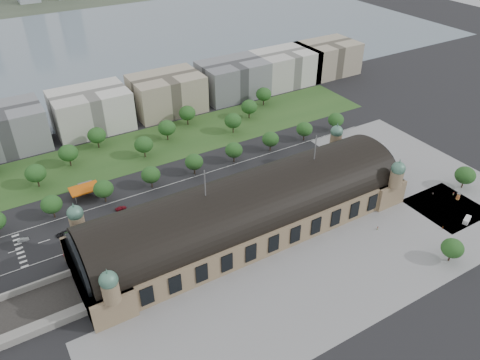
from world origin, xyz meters
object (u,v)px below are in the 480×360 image
advertising_column (458,196)px  pedestrian_0 (378,228)px  traffic_car_1 (23,240)px  parked_car_0 (80,254)px  van_south (467,221)px  bus_west (201,195)px  parked_car_3 (147,227)px  bus_mid (262,181)px  pedestrian_5 (454,194)px  traffic_car_4 (221,182)px  bus_east (281,170)px  petrol_station (86,188)px  pedestrian_1 (443,227)px  parked_car_6 (191,215)px  parked_car_4 (137,228)px  parked_car_5 (191,215)px  traffic_car_2 (62,234)px  parked_car_1 (69,252)px  traffic_car_3 (121,208)px  traffic_car_6 (355,151)px  parked_car_2 (119,235)px  pedestrian_4 (446,247)px  pedestrian_2 (433,193)px

advertising_column → pedestrian_0: 50.33m
traffic_car_1 → parked_car_0: (18.81, -21.70, 0.03)m
traffic_car_1 → van_south: (175.35, -90.19, 0.37)m
bus_west → parked_car_3: bearing=99.6°
pedestrian_0 → bus_mid: bearing=120.4°
pedestrian_5 → traffic_car_4: bearing=-149.5°
traffic_car_4 → bus_east: bearing=77.8°
traffic_car_1 → pedestrian_0: 155.31m
petrol_station → pedestrian_1: (128.43, -110.42, -1.96)m
parked_car_3 → traffic_car_4: bearing=67.9°
parked_car_6 → pedestrian_0: 84.80m
parked_car_4 → pedestrian_0: size_ratio=2.79×
parked_car_0 → parked_car_6: bearing=51.3°
parked_car_5 → pedestrian_0: (67.41, -51.44, 0.07)m
pedestrian_0 → traffic_car_2: bearing=158.4°
petrol_station → parked_car_1: (-18.43, -40.53, -2.12)m
traffic_car_3 → traffic_car_6: traffic_car_3 is taller
parked_car_6 → bus_west: bearing=97.1°
parked_car_2 → parked_car_5: 33.22m
parked_car_6 → bus_east: bearing=62.4°
traffic_car_6 → parked_car_3: size_ratio=1.16×
petrol_station → bus_east: petrol_station is taller
traffic_car_1 → bus_mid: 114.09m
petrol_station → advertising_column: 182.65m
advertising_column → bus_mid: bearing=140.7°
pedestrian_5 → bus_west: bearing=-143.2°
traffic_car_6 → bus_west: bearing=-91.3°
parked_car_6 → bus_east: bus_east is taller
petrol_station → parked_car_5: 57.05m
parked_car_6 → pedestrian_1: 113.73m
parked_car_5 → bus_west: (11.26, 11.00, 1.01)m
parked_car_5 → bus_mid: bearing=72.0°
traffic_car_1 → traffic_car_4: size_ratio=1.09×
parked_car_0 → pedestrian_4: (133.93, -75.57, 0.05)m
traffic_car_3 → traffic_car_6: size_ratio=1.11×
traffic_car_3 → van_south: (131.54, -90.55, 0.40)m
traffic_car_2 → parked_car_1: size_ratio=0.90×
bus_mid → van_south: 97.19m
traffic_car_6 → parked_car_4: parked_car_4 is taller
bus_east → pedestrian_4: (25.15, -85.46, -0.80)m
bus_east → pedestrian_0: (9.41, -61.33, -0.78)m
parked_car_0 → pedestrian_2: bearing=35.4°
parked_car_3 → pedestrian_2: pedestrian_2 is taller
parked_car_5 → pedestrian_4: bearing=21.7°
bus_mid → van_south: bus_mid is taller
petrol_station → traffic_car_2: size_ratio=2.61×
parked_car_3 → bus_east: 78.92m
traffic_car_4 → parked_car_1: bearing=-80.1°
traffic_car_4 → bus_west: size_ratio=0.33×
traffic_car_2 → parked_car_5: bearing=65.7°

